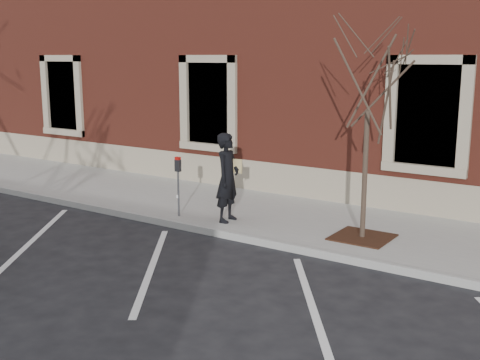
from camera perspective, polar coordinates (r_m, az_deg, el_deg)
The scene contains 9 objects.
ground at distance 12.52m, azimuth -1.55°, elevation -5.40°, with size 120.00×120.00×0.00m, color #28282B.
sidewalk_near at distance 13.90m, azimuth 2.66°, elevation -3.34°, with size 40.00×3.50×0.15m, color #A9A79E.
curb_near at distance 12.46m, azimuth -1.68°, elevation -5.12°, with size 40.00×0.12×0.15m, color #9E9E99.
parking_stripes at distance 10.90m, azimuth -8.36°, elevation -8.15°, with size 28.00×4.40×0.01m, color silver, non-canonical shape.
building_civic at distance 18.81m, azimuth 12.58°, elevation 12.39°, with size 40.00×8.62×8.00m.
man at distance 12.91m, azimuth -1.17°, elevation 0.23°, with size 0.70×0.46×1.93m, color black.
parking_meter at distance 13.39m, azimuth -5.89°, elevation 0.45°, with size 0.12×0.09×1.34m.
tree_grate at distance 12.18m, azimuth 11.50°, elevation -5.33°, with size 1.10×1.10×0.03m, color #381D12.
sapling at distance 11.67m, azimuth 12.14°, elevation 9.74°, with size 2.73×2.73×4.55m.
Camera 1 is at (6.98, -9.72, 3.68)m, focal length 45.00 mm.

